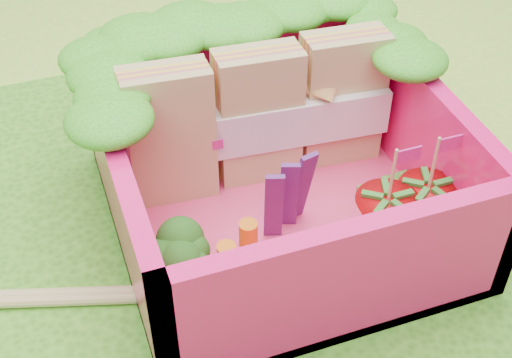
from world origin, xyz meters
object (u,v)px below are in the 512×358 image
at_px(sandwich_stack, 259,117).
at_px(strawberry_left, 384,222).
at_px(strawberry_right, 424,208).
at_px(bento_box, 280,169).
at_px(broccoli, 172,262).

height_order(sandwich_stack, strawberry_left, sandwich_stack).
distance_m(strawberry_left, strawberry_right, 0.18).
bearing_deg(strawberry_left, sandwich_stack, 117.56).
bearing_deg(sandwich_stack, bento_box, -91.27).
height_order(broccoli, strawberry_left, strawberry_left).
height_order(bento_box, broccoli, bento_box).
bearing_deg(strawberry_right, bento_box, 148.33).
bearing_deg(strawberry_right, sandwich_stack, 130.96).
height_order(sandwich_stack, strawberry_right, sandwich_stack).
bearing_deg(broccoli, strawberry_right, -0.82).
relative_size(sandwich_stack, broccoli, 3.43).
distance_m(sandwich_stack, strawberry_left, 0.66).
bearing_deg(strawberry_left, broccoli, 177.67).
height_order(bento_box, strawberry_right, bento_box).
bearing_deg(bento_box, sandwich_stack, 88.73).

